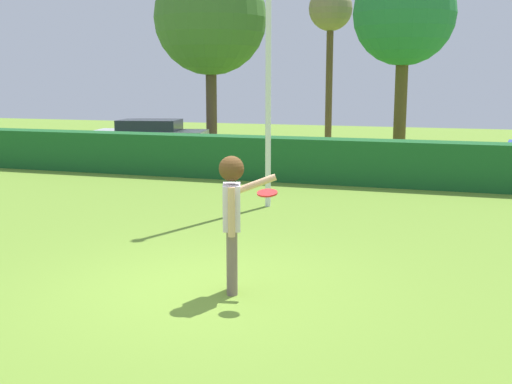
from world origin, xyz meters
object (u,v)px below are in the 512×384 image
object	(u,v)px
frisbee	(267,193)
parked_car_silver	(150,135)
bare_elm_tree	(330,14)
lamppost	(268,29)
maple_tree	(404,15)
person	(233,208)
birch_tree	(210,19)

from	to	relation	value
frisbee	parked_car_silver	size ratio (longest dim) A/B	0.06
frisbee	bare_elm_tree	xyz separation A→B (m)	(-2.65, 16.86, 3.81)
lamppost	maple_tree	world-z (taller)	lamppost
person	lamppost	bearing A→B (deg)	102.28
birch_tree	frisbee	bearing A→B (deg)	-65.73
parked_car_silver	person	bearing A→B (deg)	-58.84
frisbee	birch_tree	distance (m)	17.37
parked_car_silver	lamppost	bearing A→B (deg)	-49.27
bare_elm_tree	birch_tree	world-z (taller)	birch_tree
frisbee	birch_tree	bearing A→B (deg)	114.27
lamppost	parked_car_silver	size ratio (longest dim) A/B	1.54
maple_tree	bare_elm_tree	distance (m)	3.52
person	frisbee	distance (m)	0.53
birch_tree	maple_tree	bearing A→B (deg)	-4.68
frisbee	maple_tree	distance (m)	15.30
maple_tree	birch_tree	world-z (taller)	birch_tree
lamppost	parked_car_silver	distance (m)	11.36
parked_car_silver	birch_tree	bearing A→B (deg)	41.81
parked_car_silver	bare_elm_tree	bearing A→B (deg)	26.08
maple_tree	bare_elm_tree	bearing A→B (deg)	145.81
bare_elm_tree	birch_tree	xyz separation A→B (m)	(-4.33, -1.38, -0.17)
person	lamppost	world-z (taller)	lamppost
person	frisbee	bearing A→B (deg)	-7.01
lamppost	birch_tree	size ratio (longest dim) A/B	0.96
frisbee	maple_tree	size ratio (longest dim) A/B	0.04
person	maple_tree	distance (m)	15.31
maple_tree	bare_elm_tree	world-z (taller)	maple_tree
person	birch_tree	size ratio (longest dim) A/B	0.25
lamppost	maple_tree	distance (m)	9.60
lamppost	bare_elm_tree	world-z (taller)	lamppost
maple_tree	person	bearing A→B (deg)	-92.79
bare_elm_tree	birch_tree	size ratio (longest dim) A/B	0.87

